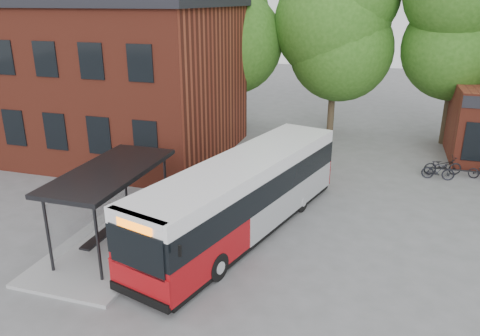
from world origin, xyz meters
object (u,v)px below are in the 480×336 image
(bicycle_0, at_px, (443,166))
(bicycle_1, at_px, (438,171))
(city_bus, at_px, (244,196))
(bus_shelter, at_px, (113,207))

(bicycle_0, bearing_deg, bicycle_1, 143.83)
(city_bus, distance_m, bicycle_0, 11.79)
(bus_shelter, distance_m, bicycle_0, 16.31)
(city_bus, distance_m, bicycle_1, 11.05)
(bicycle_0, height_order, bicycle_1, bicycle_0)
(bus_shelter, xyz_separation_m, bicycle_0, (11.94, 11.07, -0.96))
(city_bus, xyz_separation_m, bicycle_0, (7.80, 8.78, -0.94))
(bicycle_0, distance_m, bicycle_1, 0.80)
(city_bus, height_order, bicycle_1, city_bus)
(city_bus, relative_size, bicycle_1, 7.40)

